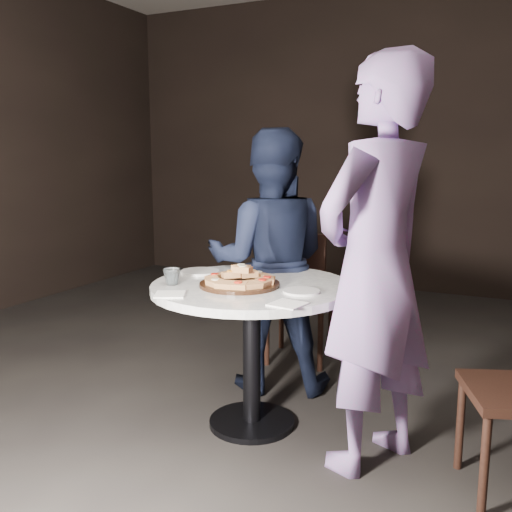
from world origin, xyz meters
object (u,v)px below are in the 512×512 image
(serving_board, at_px, (240,284))
(water_glass, at_px, (172,277))
(focaccia_pile, at_px, (240,277))
(diner_navy, at_px, (269,262))
(chair_far, at_px, (297,288))
(table, at_px, (252,311))
(diner_teal, at_px, (376,267))

(serving_board, xyz_separation_m, water_glass, (-0.31, -0.12, 0.03))
(focaccia_pile, xyz_separation_m, water_glass, (-0.31, -0.12, -0.00))
(water_glass, height_order, diner_navy, diner_navy)
(serving_board, relative_size, chair_far, 0.44)
(table, relative_size, chair_far, 1.45)
(table, distance_m, water_glass, 0.43)
(chair_far, bearing_deg, table, 89.89)
(water_glass, bearing_deg, table, 29.47)
(focaccia_pile, distance_m, chair_far, 1.03)
(chair_far, relative_size, diner_navy, 0.59)
(focaccia_pile, distance_m, diner_navy, 0.59)
(diner_navy, bearing_deg, diner_teal, 121.47)
(serving_board, height_order, diner_navy, diner_navy)
(chair_far, height_order, diner_navy, diner_navy)
(chair_far, bearing_deg, water_glass, 71.30)
(table, bearing_deg, chair_far, 97.32)
(diner_navy, bearing_deg, chair_far, -112.65)
(table, relative_size, diner_navy, 0.85)
(diner_teal, bearing_deg, focaccia_pile, -66.73)
(water_glass, bearing_deg, chair_far, 78.74)
(chair_far, xyz_separation_m, diner_teal, (0.75, -1.00, 0.38))
(focaccia_pile, relative_size, chair_far, 0.39)
(table, xyz_separation_m, chair_far, (-0.12, 0.92, -0.09))
(diner_navy, bearing_deg, focaccia_pile, 78.99)
(table, height_order, water_glass, water_glass)
(focaccia_pile, bearing_deg, serving_board, -91.67)
(chair_far, bearing_deg, focaccia_pile, 87.72)
(water_glass, bearing_deg, serving_board, 20.80)
(serving_board, xyz_separation_m, diner_teal, (0.66, -0.01, 0.14))
(serving_board, distance_m, focaccia_pile, 0.03)
(diner_navy, bearing_deg, water_glass, 52.29)
(water_glass, height_order, chair_far, chair_far)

